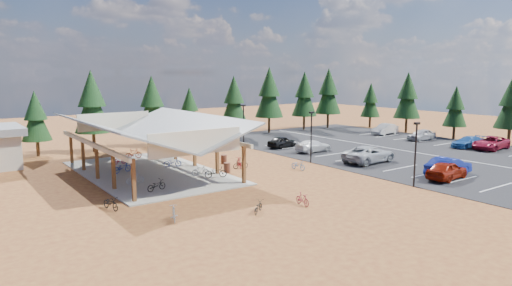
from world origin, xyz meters
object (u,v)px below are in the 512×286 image
bike_6 (172,162)px  bike_5 (200,170)px  bike_16 (241,164)px  car_6 (491,143)px  bike_8 (111,203)px  bike_12 (258,207)px  car_4 (282,142)px  lamp_post_2 (244,123)px  trash_bin_0 (227,168)px  trash_bin_1 (224,159)px  bike_4 (216,172)px  bike_0 (156,185)px  car_7 (468,142)px  bike_14 (298,165)px  bike_3 (119,160)px  bike_1 (135,178)px  bike_pavilion (148,131)px  car_9 (385,129)px  car_1 (448,166)px  car_2 (369,154)px  lamp_post_1 (311,133)px  car_0 (447,170)px  bike_11 (302,199)px  bike_7 (134,154)px  car_3 (313,146)px  bike_2 (122,167)px  car_8 (421,135)px  bike_15 (239,163)px  lamp_post_0 (416,150)px

bike_6 → bike_5: bearing=-158.4°
bike_16 → car_6: (29.68, -8.26, 0.41)m
bike_8 → bike_12: size_ratio=1.11×
bike_5 → car_4: bearing=-47.2°
lamp_post_2 → car_6: lamp_post_2 is taller
trash_bin_0 → trash_bin_1: same height
bike_4 → car_4: (14.77, 9.40, 0.13)m
bike_0 → car_4: 23.16m
bike_6 → car_7: bearing=-88.5°
trash_bin_1 → bike_14: (4.18, -6.37, -0.01)m
bike_3 → bike_16: bike_3 is taller
bike_1 → bike_0: bearing=-170.0°
bike_pavilion → bike_0: 7.74m
bike_12 → car_4: (17.40, 19.17, 0.32)m
bike_0 → bike_14: (14.00, -0.14, -0.09)m
bike_16 → car_9: bearing=111.5°
bike_0 → bike_6: bike_6 is taller
trash_bin_1 → car_1: size_ratio=0.18×
bike_12 → car_2: size_ratio=0.25×
lamp_post_1 → car_0: 13.05m
lamp_post_1 → bike_0: (-17.20, -1.64, -2.45)m
bike_14 → car_7: 24.87m
car_4 → bike_pavilion: bearing=90.2°
bike_11 → car_7: (32.09, 6.46, 0.28)m
bike_16 → bike_7: bearing=-139.8°
bike_0 → bike_5: size_ratio=1.06×
bike_8 → car_3: car_3 is taller
trash_bin_1 → car_9: bearing=8.8°
trash_bin_0 → lamp_post_1: bearing=-6.3°
bike_1 → car_6: car_6 is taller
bike_2 → bike_3: bike_2 is taller
car_2 → car_8: 18.40m
lamp_post_2 → bike_5: (-12.04, -11.10, -2.41)m
bike_15 → car_6: size_ratio=0.30×
bike_3 → bike_4: size_ratio=0.80×
bike_16 → car_0: (11.61, -13.88, 0.42)m
lamp_post_1 → car_3: 6.67m
lamp_post_2 → bike_15: 12.52m
car_8 → bike_5: bearing=-85.1°
bike_1 → car_9: (40.77, 7.91, 0.27)m
bike_pavilion → bike_7: bearing=80.4°
car_2 → lamp_post_0: bearing=147.8°
bike_1 → bike_5: bearing=-94.4°
trash_bin_1 → car_8: 29.61m
lamp_post_2 → bike_11: bearing=-114.9°
bike_1 → car_3: 22.35m
bike_1 → bike_2: bearing=-6.9°
bike_8 → bike_14: bearing=-5.5°
trash_bin_1 → car_2: car_2 is taller
lamp_post_1 → bike_4: (-11.35, -0.52, -2.38)m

